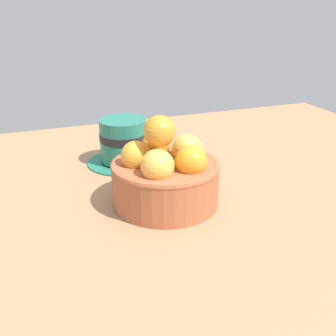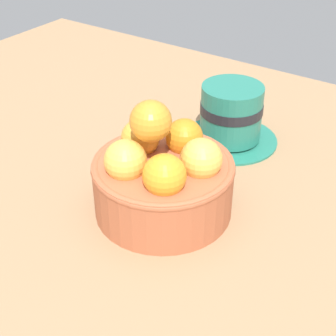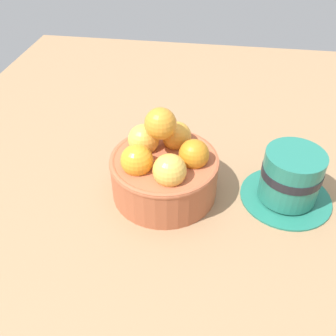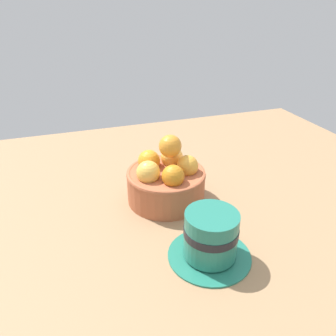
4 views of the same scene
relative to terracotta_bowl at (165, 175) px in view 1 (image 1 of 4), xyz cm
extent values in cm
cube|color=#997551|center=(-0.03, -0.06, -7.14)|extent=(119.24, 89.22, 5.00)
cylinder|color=#AD5938|center=(-0.03, -0.06, -1.44)|extent=(15.45, 15.45, 6.39)
torus|color=#AD5938|center=(-0.03, -0.06, 1.35)|extent=(15.65, 15.65, 1.00)
sphere|color=gold|center=(3.95, -1.29, 2.94)|extent=(4.34, 4.34, 4.34)
sphere|color=#F4B046|center=(2.37, 3.34, 2.94)|extent=(4.57, 4.57, 4.57)
sphere|color=orange|center=(-2.52, 3.27, 2.94)|extent=(4.49, 4.49, 4.49)
sphere|color=#ECB249|center=(-3.96, -1.40, 2.94)|extent=(4.53, 4.53, 4.53)
sphere|color=orange|center=(0.04, -4.22, 2.94)|extent=(4.26, 4.26, 4.26)
sphere|color=orange|center=(1.04, 0.59, 6.79)|extent=(4.42, 4.42, 4.42)
cylinder|color=#22725E|center=(1.30, -18.04, -4.34)|extent=(13.29, 13.29, 0.60)
cylinder|color=#237260|center=(1.30, -18.04, -0.25)|extent=(8.33, 8.33, 7.58)
cylinder|color=black|center=(1.30, -18.04, 0.45)|extent=(8.49, 8.49, 1.36)
camera|label=1|loc=(19.69, 52.18, 23.91)|focal=45.10mm
camera|label=2|loc=(-26.50, 37.55, 31.79)|focal=54.59mm
camera|label=3|loc=(-41.03, -6.81, 34.31)|focal=40.08mm
camera|label=4|loc=(-17.64, -53.70, 32.31)|focal=35.06mm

